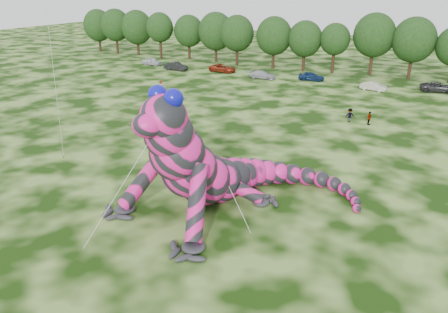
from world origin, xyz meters
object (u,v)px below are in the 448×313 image
at_px(tree_7, 274,43).
at_px(spectator_0, 171,106).
at_px(inflatable_gecko, 217,141).
at_px(tree_4, 189,37).
at_px(tree_9, 334,48).
at_px(car_1, 176,66).
at_px(car_5, 374,86).
at_px(tree_10, 373,44).
at_px(tree_1, 116,31).
at_px(spectator_4, 161,86).
at_px(tree_6, 237,40).
at_px(car_2, 223,68).
at_px(spectator_2, 350,115).
at_px(tree_8, 305,46).
at_px(car_6, 438,87).
at_px(car_3, 262,75).
at_px(spectator_3, 369,118).
at_px(tree_5, 216,37).
at_px(tree_11, 413,48).
at_px(tree_0, 99,30).
at_px(car_0, 152,61).
at_px(car_4, 311,76).
at_px(tree_3, 160,36).
at_px(tree_2, 137,33).

xyz_separation_m(tree_7, spectator_0, (-0.46, -33.96, -3.92)).
relative_size(inflatable_gecko, tree_7, 1.97).
relative_size(tree_4, tree_9, 1.04).
bearing_deg(tree_9, tree_4, 177.45).
relative_size(car_1, car_5, 1.18).
height_order(tree_4, tree_10, tree_10).
distance_m(tree_1, spectator_4, 40.45).
relative_size(tree_6, car_2, 1.89).
relative_size(tree_6, spectator_2, 5.82).
distance_m(tree_4, tree_8, 25.48).
height_order(inflatable_gecko, car_6, inflatable_gecko).
height_order(car_1, car_3, car_1).
height_order(tree_4, tree_6, tree_6).
relative_size(car_2, spectator_0, 3.07).
relative_size(tree_7, spectator_3, 6.09).
xyz_separation_m(tree_5, car_2, (6.26, -9.20, -4.20)).
bearing_deg(tree_9, tree_5, 177.42).
height_order(tree_6, tree_11, tree_11).
bearing_deg(tree_11, tree_6, -177.24).
xyz_separation_m(tree_0, car_0, (22.13, -9.94, -4.05)).
distance_m(car_2, car_4, 16.49).
bearing_deg(tree_1, car_2, -15.64).
bearing_deg(car_6, tree_11, 18.81).
height_order(tree_8, tree_11, tree_11).
bearing_deg(tree_5, tree_7, -7.13).
distance_m(tree_10, spectator_2, 30.33).
bearing_deg(tree_4, car_3, -28.52).
xyz_separation_m(tree_0, car_3, (46.36, -12.18, -4.10)).
bearing_deg(car_3, spectator_2, -136.32).
distance_m(inflatable_gecko, tree_3, 66.90).
distance_m(tree_11, spectator_0, 43.12).
relative_size(tree_9, car_6, 1.73).
relative_size(tree_1, car_6, 1.95).
bearing_deg(tree_10, tree_2, 179.79).
xyz_separation_m(car_5, spectator_2, (0.23, -17.78, 0.18)).
xyz_separation_m(car_5, car_6, (8.65, 3.48, 0.07)).
distance_m(car_0, car_3, 24.34).
xyz_separation_m(tree_2, tree_7, (32.94, -1.96, -0.08)).
height_order(tree_2, tree_8, tree_2).
height_order(tree_7, tree_8, tree_7).
distance_m(inflatable_gecko, spectator_4, 36.19).
bearing_deg(car_4, tree_8, 20.02).
relative_size(tree_3, car_6, 1.88).
height_order(car_0, spectator_3, spectator_3).
bearing_deg(spectator_2, tree_11, -123.83).
bearing_deg(car_6, tree_10, 40.75).
distance_m(tree_5, spectator_4, 27.64).
height_order(car_5, spectator_3, spectator_3).
bearing_deg(spectator_3, tree_10, 28.98).
relative_size(tree_4, tree_10, 0.86).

